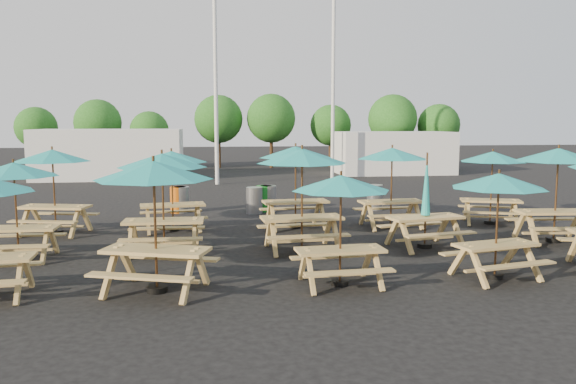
{
  "coord_description": "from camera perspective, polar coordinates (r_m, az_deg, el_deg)",
  "views": [
    {
      "loc": [
        -2.24,
        -15.05,
        3.17
      ],
      "look_at": [
        0.0,
        1.5,
        1.1
      ],
      "focal_mm": 35.0,
      "sensor_mm": 36.0,
      "label": 1
    }
  ],
  "objects": [
    {
      "name": "tree_4",
      "position": [
        39.52,
        -1.72,
        7.48
      ],
      "size": [
        3.41,
        3.41,
        5.17
      ],
      "color": "#382314",
      "rests_on": "ground"
    },
    {
      "name": "mast_0",
      "position": [
        29.19,
        -7.38,
        12.57
      ],
      "size": [
        0.2,
        0.2,
        12.0
      ],
      "primitive_type": "cylinder",
      "color": "silver",
      "rests_on": "ground"
    },
    {
      "name": "picnic_unit_14",
      "position": [
        18.59,
        20.06,
        2.98
      ],
      "size": [
        2.54,
        2.54,
        2.3
      ],
      "rotation": [
        0.0,
        0.0,
        -0.32
      ],
      "color": "tan",
      "rests_on": "ground"
    },
    {
      "name": "tree_3",
      "position": [
        39.77,
        -7.07,
        7.36
      ],
      "size": [
        3.36,
        3.36,
        5.09
      ],
      "color": "#382314",
      "rests_on": "ground"
    },
    {
      "name": "picnic_unit_2",
      "position": [
        17.17,
        -22.81,
        2.95
      ],
      "size": [
        2.56,
        2.56,
        2.44
      ],
      "rotation": [
        0.0,
        0.0,
        -0.23
      ],
      "color": "tan",
      "rests_on": "ground"
    },
    {
      "name": "event_tent_0",
      "position": [
        33.59,
        -17.61,
        3.72
      ],
      "size": [
        8.0,
        4.0,
        2.8
      ],
      "primitive_type": "cube",
      "color": "silver",
      "rests_on": "ground"
    },
    {
      "name": "waste_bin_5",
      "position": [
        20.68,
        8.81,
        -0.54
      ],
      "size": [
        0.57,
        0.57,
        0.92
      ],
      "primitive_type": "cylinder",
      "color": "gray",
      "rests_on": "ground"
    },
    {
      "name": "picnic_unit_13",
      "position": [
        16.38,
        25.75,
        2.9
      ],
      "size": [
        2.4,
        2.4,
        2.53
      ],
      "rotation": [
        0.0,
        0.0,
        -0.09
      ],
      "color": "tan",
      "rests_on": "ground"
    },
    {
      "name": "waste_bin_2",
      "position": [
        19.71,
        -3.43,
        -0.85
      ],
      "size": [
        0.57,
        0.57,
        0.92
      ],
      "primitive_type": "cylinder",
      "color": "gray",
      "rests_on": "ground"
    },
    {
      "name": "waste_bin_4",
      "position": [
        20.15,
        -2.41,
        -0.67
      ],
      "size": [
        0.57,
        0.57,
        0.92
      ],
      "primitive_type": "cylinder",
      "color": "#178223",
      "rests_on": "ground"
    },
    {
      "name": "picnic_unit_10",
      "position": [
        14.62,
        13.81,
        -1.68
      ],
      "size": [
        2.17,
        1.98,
        2.43
      ],
      "rotation": [
        0.0,
        0.0,
        0.18
      ],
      "color": "tan",
      "rests_on": "ground"
    },
    {
      "name": "tree_6",
      "position": [
        39.94,
        10.57,
        7.32
      ],
      "size": [
        3.38,
        3.38,
        5.13
      ],
      "color": "#382314",
      "rests_on": "ground"
    },
    {
      "name": "tree_5",
      "position": [
        40.62,
        4.35,
        6.77
      ],
      "size": [
        2.94,
        2.94,
        4.45
      ],
      "color": "#382314",
      "rests_on": "ground"
    },
    {
      "name": "picnic_unit_9",
      "position": [
        12.03,
        20.61,
        0.46
      ],
      "size": [
        2.27,
        2.27,
        2.18
      ],
      "rotation": [
        0.0,
        0.0,
        0.21
      ],
      "color": "tan",
      "rests_on": "ground"
    },
    {
      "name": "picnic_unit_8",
      "position": [
        16.79,
        0.78,
        3.58
      ],
      "size": [
        2.35,
        2.35,
        2.49
      ],
      "rotation": [
        0.0,
        0.0,
        0.08
      ],
      "color": "tan",
      "rests_on": "ground"
    },
    {
      "name": "picnic_unit_4",
      "position": [
        13.83,
        -12.67,
        2.54
      ],
      "size": [
        2.2,
        2.2,
        2.46
      ],
      "rotation": [
        0.0,
        0.0,
        -0.02
      ],
      "color": "tan",
      "rests_on": "ground"
    },
    {
      "name": "mast_1",
      "position": [
        31.9,
        4.62,
        12.14
      ],
      "size": [
        0.2,
        0.2,
        12.0
      ],
      "primitive_type": "cylinder",
      "color": "silver",
      "rests_on": "ground"
    },
    {
      "name": "tree_1",
      "position": [
        39.67,
        -18.75,
        6.67
      ],
      "size": [
        3.11,
        3.11,
        4.72
      ],
      "color": "#382314",
      "rests_on": "ground"
    },
    {
      "name": "waste_bin_3",
      "position": [
        20.17,
        -2.02,
        -0.66
      ],
      "size": [
        0.57,
        0.57,
        0.92
      ],
      "primitive_type": "cylinder",
      "color": "gray",
      "rests_on": "ground"
    },
    {
      "name": "picnic_unit_1",
      "position": [
        14.29,
        -26.07,
        1.54
      ],
      "size": [
        2.04,
        2.04,
        2.29
      ],
      "rotation": [
        0.0,
        0.0,
        -0.02
      ],
      "color": "tan",
      "rests_on": "ground"
    },
    {
      "name": "waste_bin_0",
      "position": [
        20.2,
        -11.07,
        -0.77
      ],
      "size": [
        0.57,
        0.57,
        0.92
      ],
      "primitive_type": "cylinder",
      "color": "#D15B0C",
      "rests_on": "ground"
    },
    {
      "name": "tree_7",
      "position": [
        41.15,
        15.07,
        6.58
      ],
      "size": [
        2.95,
        2.95,
        4.48
      ],
      "color": "#382314",
      "rests_on": "ground"
    },
    {
      "name": "picnic_unit_11",
      "position": [
        17.18,
        10.52,
        3.39
      ],
      "size": [
        2.26,
        2.26,
        2.44
      ],
      "rotation": [
        0.0,
        0.0,
        0.06
      ],
      "color": "tan",
      "rests_on": "ground"
    },
    {
      "name": "tree_0",
      "position": [
        42.0,
        -24.22,
        5.99
      ],
      "size": [
        2.8,
        2.8,
        4.24
      ],
      "color": "#382314",
      "rests_on": "ground"
    },
    {
      "name": "waste_bin_1",
      "position": [
        20.19,
        -10.8,
        -0.77
      ],
      "size": [
        0.57,
        0.57,
        0.92
      ],
      "primitive_type": "cylinder",
      "color": "gray",
      "rests_on": "ground"
    },
    {
      "name": "picnic_unit_7",
      "position": [
        13.76,
        1.43,
        3.03
      ],
      "size": [
        2.39,
        2.39,
        2.56
      ],
      "rotation": [
        0.0,
        0.0,
        0.07
      ],
      "color": "tan",
      "rests_on": "ground"
    },
    {
      "name": "tree_2",
      "position": [
        38.93,
        -13.91,
        6.06
      ],
      "size": [
        2.59,
        2.59,
        3.93
      ],
      "color": "#382314",
      "rests_on": "ground"
    },
    {
      "name": "picnic_unit_3",
      "position": [
        10.6,
        -13.48,
        1.36
      ],
      "size": [
        2.77,
        2.77,
        2.5
      ],
      "rotation": [
        0.0,
        0.0,
        -0.33
      ],
      "color": "tan",
      "rests_on": "ground"
    },
    {
      "name": "picnic_unit_6",
      "position": [
        10.82,
        5.4,
        0.24
      ],
      "size": [
        2.04,
        2.04,
        2.19
      ],
      "rotation": [
        0.0,
        0.0,
        0.07
      ],
      "color": "tan",
      "rests_on": "ground"
    },
    {
      "name": "ground",
      "position": [
        15.54,
        0.74,
        -4.7
      ],
      "size": [
        120.0,
        120.0,
        0.0
      ],
      "primitive_type": "plane",
      "color": "black",
      "rests_on": "ground"
    },
    {
      "name": "event_tent_1",
      "position": [
        35.9,
        10.57,
        3.96
      ],
      "size": [
        7.0,
        4.0,
        2.6
      ],
      "primitive_type": "cube",
      "color": "silver",
      "rests_on": "ground"
    },
    {
      "name": "picnic_unit_5",
      "position": [
        16.7,
        -11.75,
        3.05
      ],
      "size": [
        2.35,
        2.35,
        2.37
      ],
      "rotation": [
        0.0,
        0.0,
        0.14
      ],
      "color": "tan",
      "rests_on": "ground"
    }
  ]
}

